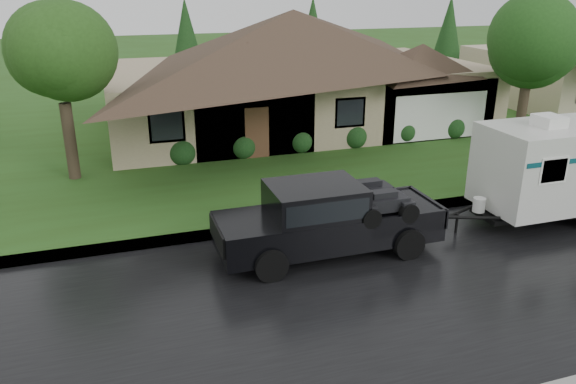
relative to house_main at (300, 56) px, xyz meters
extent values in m
plane|color=#2A4E18|center=(-2.29, -13.84, -3.59)|extent=(140.00, 140.00, 0.00)
cube|color=black|center=(-2.29, -15.84, -3.59)|extent=(140.00, 8.00, 0.01)
cube|color=gray|center=(-2.29, -11.59, -3.52)|extent=(140.00, 0.50, 0.15)
cube|color=#2A4E18|center=(-2.29, 1.16, -3.52)|extent=(140.00, 26.00, 0.15)
cube|color=tan|center=(-0.29, 0.16, -1.94)|extent=(18.00, 10.00, 3.00)
pyramid|color=#3A291F|center=(-0.29, 0.16, 2.16)|extent=(19.44, 10.80, 2.60)
cube|color=tan|center=(5.11, -2.84, -2.09)|extent=(5.76, 4.00, 2.70)
cylinder|color=#382B1E|center=(-10.67, -5.22, -2.04)|extent=(0.43, 0.43, 2.81)
sphere|color=#2E5E1E|center=(-10.67, -5.22, 1.03)|extent=(3.87, 3.87, 3.87)
cylinder|color=#382B1E|center=(8.15, -6.45, -2.04)|extent=(0.43, 0.43, 2.81)
sphere|color=#25571C|center=(8.15, -6.45, 1.04)|extent=(3.88, 3.88, 3.88)
sphere|color=#143814|center=(-6.59, -4.54, -2.94)|extent=(1.00, 1.00, 1.00)
sphere|color=#143814|center=(-4.07, -4.54, -2.94)|extent=(1.00, 1.00, 1.00)
sphere|color=#143814|center=(-1.55, -4.54, -2.94)|extent=(1.00, 1.00, 1.00)
sphere|color=#143814|center=(0.97, -4.54, -2.94)|extent=(1.00, 1.00, 1.00)
sphere|color=#143814|center=(3.49, -4.54, -2.94)|extent=(1.00, 1.00, 1.00)
sphere|color=#143814|center=(6.01, -4.54, -2.94)|extent=(1.00, 1.00, 1.00)
cube|color=black|center=(-3.90, -13.57, -2.80)|extent=(6.06, 2.02, 0.87)
cube|color=black|center=(-6.13, -13.57, -2.53)|extent=(1.62, 1.97, 0.35)
cube|color=black|center=(-4.31, -13.57, -2.02)|extent=(2.43, 1.90, 0.91)
cube|color=black|center=(-4.31, -13.57, -1.97)|extent=(2.22, 1.94, 0.56)
cube|color=black|center=(-1.98, -13.57, -2.60)|extent=(2.22, 1.92, 0.06)
cylinder|color=black|center=(-5.82, -14.56, -3.17)|extent=(0.85, 0.32, 0.85)
cylinder|color=black|center=(-5.82, -12.58, -3.17)|extent=(0.85, 0.32, 0.85)
cylinder|color=black|center=(-1.98, -14.56, -3.17)|extent=(0.85, 0.32, 0.85)
cylinder|color=black|center=(-1.98, -12.58, -3.17)|extent=(0.85, 0.32, 0.85)
cube|color=white|center=(2.98, -13.57, -0.40)|extent=(0.71, 0.81, 0.32)
cylinder|color=black|center=(4.34, -12.37, -3.24)|extent=(0.71, 0.24, 0.71)
cylinder|color=black|center=(5.25, -12.37, -3.24)|extent=(0.71, 0.24, 0.71)
camera|label=1|loc=(-9.27, -26.44, 3.43)|focal=35.00mm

